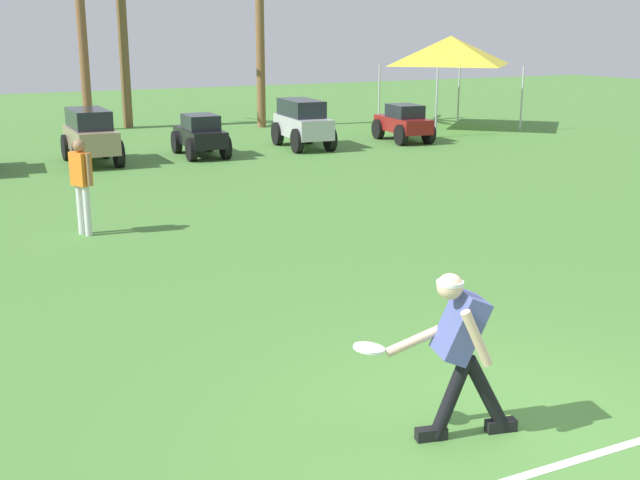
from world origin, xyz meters
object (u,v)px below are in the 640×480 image
palm_tree_far_right (259,4)px  parked_car_slot_f (302,122)px  frisbee_in_flight (369,348)px  parked_car_slot_d (90,135)px  palm_tree_left_of_centre (80,5)px  palm_tree_right_of_centre (123,26)px  frisbee_thrower (460,346)px  parked_car_slot_e (200,135)px  teammate_near_sideline (81,178)px  event_tent (451,51)px  parked_car_slot_g (403,122)px

palm_tree_far_right → parked_car_slot_f: bearing=-100.3°
frisbee_in_flight → parked_car_slot_d: 15.13m
palm_tree_left_of_centre → palm_tree_far_right: palm_tree_left_of_centre is taller
frisbee_in_flight → palm_tree_right_of_centre: palm_tree_right_of_centre is taller
parked_car_slot_f → palm_tree_far_right: palm_tree_far_right is taller
frisbee_thrower → palm_tree_left_of_centre: (1.67, 22.45, 3.19)m
frisbee_thrower → frisbee_in_flight: 0.73m
parked_car_slot_e → palm_tree_left_of_centre: bearing=101.7°
teammate_near_sideline → palm_tree_right_of_centre: palm_tree_right_of_centre is taller
frisbee_in_flight → event_tent: bearing=52.2°
parked_car_slot_e → parked_car_slot_g: bearing=-0.5°
frisbee_thrower → palm_tree_left_of_centre: size_ratio=0.21×
palm_tree_left_of_centre → event_tent: 12.12m
frisbee_thrower → event_tent: size_ratio=0.40×
palm_tree_left_of_centre → parked_car_slot_f: bearing=-56.9°
palm_tree_right_of_centre → event_tent: 10.89m
frisbee_in_flight → palm_tree_right_of_centre: size_ratio=0.05×
parked_car_slot_f → parked_car_slot_g: bearing=-3.5°
frisbee_in_flight → teammate_near_sideline: 7.91m
palm_tree_left_of_centre → teammate_near_sideline: bearing=-101.9°
palm_tree_left_of_centre → palm_tree_far_right: size_ratio=1.05×
parked_car_slot_d → parked_car_slot_g: size_ratio=1.06×
frisbee_thrower → palm_tree_far_right: palm_tree_far_right is taller
parked_car_slot_e → event_tent: size_ratio=0.63×
parked_car_slot_g → event_tent: event_tent is taller
frisbee_thrower → palm_tree_right_of_centre: (3.04, 22.58, 2.55)m
frisbee_in_flight → event_tent: (13.21, 17.01, 1.80)m
event_tent → palm_tree_far_right: bearing=149.6°
parked_car_slot_f → palm_tree_right_of_centre: size_ratio=0.45×
frisbee_in_flight → parked_car_slot_g: (10.08, 14.95, -0.20)m
parked_car_slot_f → palm_tree_right_of_centre: 8.17m
palm_tree_right_of_centre → palm_tree_far_right: size_ratio=0.85×
palm_tree_left_of_centre → frisbee_in_flight: bearing=-95.9°
frisbee_in_flight → palm_tree_far_right: palm_tree_far_right is taller
palm_tree_left_of_centre → parked_car_slot_e: bearing=-78.3°
parked_car_slot_e → palm_tree_far_right: bearing=52.6°
parked_car_slot_d → event_tent: 12.55m
parked_car_slot_g → palm_tree_far_right: size_ratio=0.35×
parked_car_slot_d → parked_car_slot_e: 2.82m
teammate_near_sideline → parked_car_slot_d: bearing=77.2°
parked_car_slot_e → palm_tree_far_right: size_ratio=0.35×
parked_car_slot_g → parked_car_slot_e: bearing=179.5°
teammate_near_sideline → frisbee_thrower: bearing=-80.8°
frisbee_thrower → palm_tree_right_of_centre: bearing=82.3°
frisbee_thrower → teammate_near_sideline: bearing=99.2°
parked_car_slot_d → event_tent: size_ratio=0.68×
parked_car_slot_e → palm_tree_far_right: 7.43m
frisbee_thrower → parked_car_slot_f: (6.19, 15.51, -0.07)m
teammate_near_sideline → event_tent: (13.91, 9.13, 1.63)m
palm_tree_left_of_centre → event_tent: (10.91, -5.08, -1.42)m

